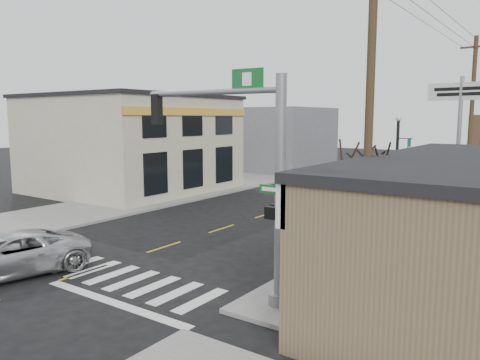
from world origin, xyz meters
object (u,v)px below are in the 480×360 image
Objects in this scene: suv at (9,255)px; guide_sign at (390,207)px; utility_pole_far at (471,117)px; utility_pole_near at (369,119)px; dance_center_sign at (460,112)px; lamp_post at (398,162)px; fire_hydrant at (324,248)px; traffic_signal_pole at (256,165)px; bare_tree at (365,152)px.

suv is 1.95× the size of guide_sign.
utility_pole_near is at bearing -86.63° from utility_pole_far.
lamp_post is at bearing -102.50° from dance_center_sign.
utility_pole_near reaches higher than fire_hydrant.
fire_hydrant is 0.06× the size of utility_pole_far.
fire_hydrant is at bearing -93.65° from dance_center_sign.
lamp_post is 5.64m from dance_center_sign.
utility_pole_near is 18.61m from utility_pole_far.
guide_sign is at bearing 89.21° from utility_pole_near.
traffic_signal_pole is 1.23× the size of lamp_post.
suv is 27.20m from utility_pole_far.
utility_pole_far is at bearing 82.71° from fire_hydrant.
utility_pole_far is at bearing 89.19° from bare_tree.
utility_pole_far is (10.30, 24.74, 4.69)m from suv.
fire_hydrant is at bearing 89.59° from traffic_signal_pole.
fire_hydrant is at bearing 134.79° from utility_pole_near.
utility_pole_near is (1.55, -8.54, 2.12)m from lamp_post.
traffic_signal_pole is 21.98m from utility_pole_far.
traffic_signal_pole is 1.25× the size of bare_tree.
bare_tree is at bearing 111.34° from utility_pole_near.
guide_sign reaches higher than suv.
suv is at bearing -162.38° from traffic_signal_pole.
fire_hydrant is at bearing -112.87° from guide_sign.
lamp_post reaches higher than bare_tree.
guide_sign is at bearing -76.15° from lamp_post.
suv is at bearing -120.75° from lamp_post.
traffic_signal_pole is 10.38× the size of fire_hydrant.
fire_hydrant is 12.94m from dance_center_sign.
dance_center_sign is (10.58, 19.42, 4.96)m from suv.
utility_pole_near reaches higher than lamp_post.
suv is 22.66m from dance_center_sign.
bare_tree is at bearing 47.72° from suv.
traffic_signal_pole is at bearing -129.85° from utility_pole_near.
guide_sign is (1.63, 7.23, -2.19)m from traffic_signal_pole.
traffic_signal_pole is 11.81m from lamp_post.
suv is 0.98× the size of lamp_post.
traffic_signal_pole is at bearing -88.21° from guide_sign.
suv is at bearing -109.32° from utility_pole_far.
utility_pole_far is (2.05, 21.85, 1.34)m from traffic_signal_pole.
traffic_signal_pole is at bearing -88.73° from fire_hydrant.
traffic_signal_pole reaches higher than bare_tree.
lamp_post is 0.53× the size of utility_pole_near.
utility_pole_far reaches higher than traffic_signal_pole.
lamp_post is 0.72× the size of dance_center_sign.
traffic_signal_pole is (8.25, 2.89, 3.35)m from suv.
dance_center_sign is (0.69, 9.30, 3.81)m from guide_sign.
suv is at bearing -110.34° from dance_center_sign.
traffic_signal_pole reaches higher than guide_sign.
bare_tree is 1.22m from utility_pole_near.
guide_sign is 4.87m from lamp_post.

